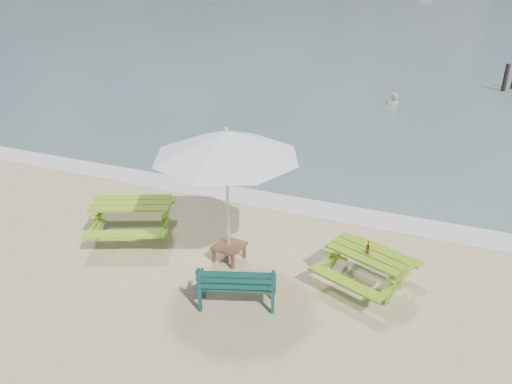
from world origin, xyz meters
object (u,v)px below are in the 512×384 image
at_px(patio_umbrella, 226,144).
at_px(swimmer, 392,112).
at_px(side_table, 229,252).
at_px(picnic_table_left, 133,219).
at_px(picnic_table_right, 366,269).
at_px(beer_bottle, 368,249).
at_px(park_bench, 237,293).

height_order(patio_umbrella, swimmer, patio_umbrella).
distance_m(side_table, swimmer, 13.18).
bearing_deg(swimmer, patio_umbrella, -96.31).
height_order(picnic_table_left, picnic_table_right, picnic_table_left).
bearing_deg(patio_umbrella, side_table, 0.00).
height_order(picnic_table_right, swimmer, picnic_table_right).
xyz_separation_m(picnic_table_right, side_table, (-2.70, -0.19, -0.15)).
bearing_deg(swimmer, beer_bottle, -84.53).
bearing_deg(patio_umbrella, park_bench, -59.71).
distance_m(park_bench, swimmer, 14.36).
bearing_deg(swimmer, park_bench, -92.88).
distance_m(side_table, patio_umbrella, 2.30).
bearing_deg(picnic_table_left, side_table, -3.52).
xyz_separation_m(picnic_table_left, beer_bottle, (5.05, 0.01, 0.40)).
height_order(side_table, beer_bottle, beer_bottle).
height_order(park_bench, patio_umbrella, patio_umbrella).
distance_m(picnic_table_left, beer_bottle, 5.07).
bearing_deg(picnic_table_left, patio_umbrella, -3.52).
relative_size(picnic_table_right, side_table, 3.27).
bearing_deg(side_table, picnic_table_left, 176.48).
height_order(picnic_table_right, patio_umbrella, patio_umbrella).
height_order(picnic_table_right, side_table, picnic_table_right).
distance_m(side_table, beer_bottle, 2.76).
relative_size(side_table, swimmer, 0.39).
bearing_deg(picnic_table_right, beer_bottle, -106.96).
bearing_deg(side_table, patio_umbrella, 0.00).
xyz_separation_m(side_table, swimmer, (1.45, 13.09, -0.50)).
height_order(picnic_table_left, swimmer, picnic_table_left).
bearing_deg(picnic_table_right, park_bench, -143.85).
xyz_separation_m(picnic_table_left, side_table, (2.37, -0.15, -0.19)).
xyz_separation_m(picnic_table_left, patio_umbrella, (2.37, -0.15, 2.11)).
xyz_separation_m(side_table, beer_bottle, (2.69, 0.16, 0.60)).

